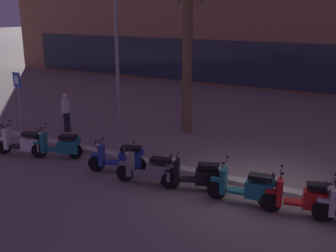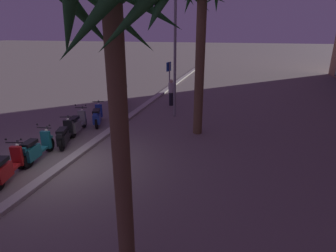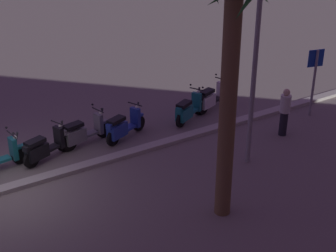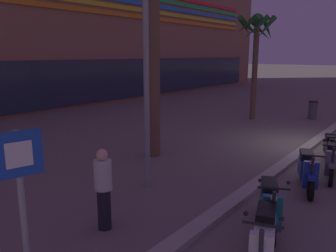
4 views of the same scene
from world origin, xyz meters
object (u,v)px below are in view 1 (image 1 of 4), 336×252
Objects in this scene: scooter_black_tail_end at (198,176)px; scooter_teal_mid_front at (248,188)px; scooter_white_far_back at (24,143)px; scooter_grey_lead_nearest at (151,170)px; scooter_blue_mid_centre at (122,158)px; pedestrian_by_palm_tree at (66,112)px; crossing_sign at (19,94)px; palm_tree_far_corner at (188,15)px; scooter_teal_mid_rear at (61,146)px; scooter_red_second_in_line at (305,198)px; street_lamp at (116,21)px.

scooter_teal_mid_front reaches higher than scooter_black_tail_end.
scooter_white_far_back is 5.08m from scooter_grey_lead_nearest.
scooter_blue_mid_centre is 1.08× the size of pedestrian_by_palm_tree.
palm_tree_far_corner is at bearing 25.73° from crossing_sign.
scooter_teal_mid_rear is 0.26× the size of palm_tree_far_corner.
scooter_grey_lead_nearest is 0.99× the size of scooter_teal_mid_front.
scooter_white_far_back and scooter_red_second_in_line have the same top height.
street_lamp is (4.08, 1.41, 2.95)m from crossing_sign.
palm_tree_far_corner is at bearing 106.05° from scooter_grey_lead_nearest.
scooter_teal_mid_rear is 0.90× the size of scooter_grey_lead_nearest.
palm_tree_far_corner reaches higher than scooter_red_second_in_line.
scooter_red_second_in_line is at bearing -13.91° from pedestrian_by_palm_tree.
palm_tree_far_corner is 2.75m from street_lamp.
street_lamp is (-2.44, 3.24, 3.99)m from scooter_blue_mid_centre.
scooter_teal_mid_rear is 5.15m from street_lamp.
scooter_grey_lead_nearest is 1.39m from scooter_black_tail_end.
scooter_teal_mid_rear is 4.52m from crossing_sign.
scooter_red_second_in_line is at bearing -8.72° from crossing_sign.
scooter_red_second_in_line is at bearing 2.52° from scooter_white_far_back.
scooter_blue_mid_centre is 5.22m from pedestrian_by_palm_tree.
scooter_blue_mid_centre is 5.69m from street_lamp.
palm_tree_far_corner reaches higher than pedestrian_by_palm_tree.
scooter_black_tail_end is 0.96× the size of scooter_red_second_in_line.
pedestrian_by_palm_tree is at bearing 18.52° from crossing_sign.
pedestrian_by_palm_tree is at bearing 129.52° from scooter_teal_mid_rear.
scooter_white_far_back and scooter_grey_lead_nearest have the same top height.
scooter_black_tail_end is at bearing 175.30° from scooter_teal_mid_front.
scooter_red_second_in_line is at bearing 4.90° from scooter_teal_mid_front.
pedestrian_by_palm_tree reaches higher than scooter_grey_lead_nearest.
street_lamp reaches higher than palm_tree_far_corner.
scooter_teal_mid_front is 1.04× the size of scooter_red_second_in_line.
scooter_white_far_back is 7.65m from palm_tree_far_corner.
scooter_grey_lead_nearest is at bearing -25.64° from pedestrian_by_palm_tree.
scooter_white_far_back is 3.67m from crossing_sign.
scooter_white_far_back is at bearing -39.89° from crossing_sign.
scooter_white_far_back is 5.59m from street_lamp.
scooter_black_tail_end is 7.22m from street_lamp.
scooter_red_second_in_line is 10.38m from pedestrian_by_palm_tree.
scooter_red_second_in_line is at bearing 0.00° from scooter_black_tail_end.
scooter_white_far_back is 0.28× the size of palm_tree_far_corner.
street_lamp is at bearing 152.67° from scooter_teal_mid_front.
scooter_blue_mid_centre is 0.95× the size of scooter_grey_lead_nearest.
scooter_blue_mid_centre is 0.27× the size of palm_tree_far_corner.
crossing_sign is at bearing 169.51° from scooter_teal_mid_front.
scooter_black_tail_end is at bearing -19.14° from pedestrian_by_palm_tree.
scooter_red_second_in_line is (2.88, 0.00, 0.02)m from scooter_black_tail_end.
scooter_teal_mid_front is at bearing -16.81° from pedestrian_by_palm_tree.
crossing_sign is 0.32× the size of street_lamp.
scooter_black_tail_end is 1.06× the size of pedestrian_by_palm_tree.
scooter_blue_mid_centre is at bearing -15.68° from crossing_sign.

